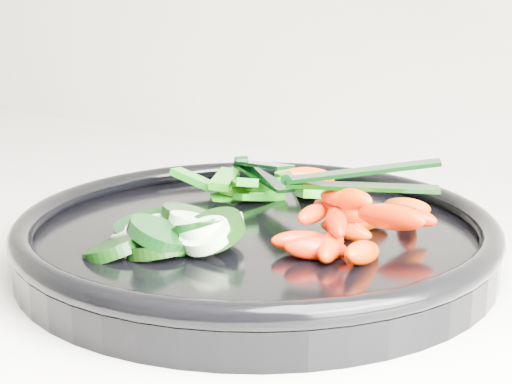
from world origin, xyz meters
The scene contains 6 objects.
veggie_tray centered at (0.53, 1.63, 0.95)m, with size 0.43×0.43×0.04m.
cucumber_pile centered at (0.50, 1.57, 0.96)m, with size 0.13×0.13×0.04m.
carrot_pile centered at (0.60, 1.65, 0.97)m, with size 0.16×0.16×0.06m.
pepper_pile centered at (0.47, 1.71, 0.96)m, with size 0.14×0.10×0.04m.
tong_carrot centered at (0.61, 1.65, 1.00)m, with size 0.11×0.07×0.02m.
tong_pepper centered at (0.47, 1.71, 0.98)m, with size 0.10×0.07×0.02m.
Camera 1 is at (0.85, 1.21, 1.13)m, focal length 50.00 mm.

